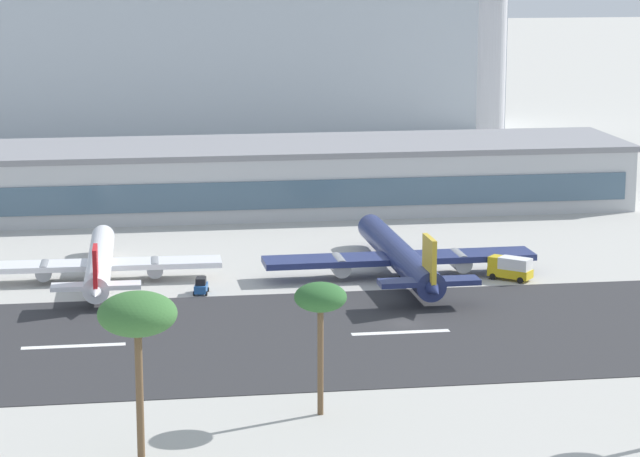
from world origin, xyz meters
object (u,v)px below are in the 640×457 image
at_px(palm_tree_1, 320,300).
at_px(terminal_building, 228,177).
at_px(airliner_gold_tail_gate_1, 401,257).
at_px(airliner_red_tail_gate_0, 100,264).
at_px(service_baggage_tug_0, 201,286).
at_px(distant_hotel_block, 206,36).
at_px(service_box_truck_1, 510,267).
at_px(palm_tree_0, 137,316).
at_px(control_tower, 492,36).

bearing_deg(palm_tree_1, terminal_building, 89.96).
relative_size(airliner_gold_tail_gate_1, palm_tree_1, 3.31).
bearing_deg(airliner_red_tail_gate_0, service_baggage_tug_0, -120.83).
relative_size(airliner_red_tail_gate_0, palm_tree_1, 2.89).
height_order(terminal_building, palm_tree_1, palm_tree_1).
height_order(distant_hotel_block, airliner_gold_tail_gate_1, distant_hotel_block).
relative_size(distant_hotel_block, service_box_truck_1, 24.29).
bearing_deg(palm_tree_0, palm_tree_1, 29.38).
bearing_deg(airliner_gold_tail_gate_1, terminal_building, 18.77).
bearing_deg(control_tower, airliner_red_tail_gate_0, -130.91).
bearing_deg(terminal_building, palm_tree_0, -98.57).
bearing_deg(service_box_truck_1, control_tower, -62.43).
bearing_deg(airliner_red_tail_gate_0, palm_tree_1, -158.02).
bearing_deg(palm_tree_0, terminal_building, 81.43).
xyz_separation_m(distant_hotel_block, airliner_red_tail_gate_0, (-25.82, -158.73, -21.04)).
bearing_deg(distant_hotel_block, airliner_red_tail_gate_0, -99.24).
relative_size(airliner_gold_tail_gate_1, palm_tree_0, 2.83).
height_order(terminal_building, palm_tree_0, palm_tree_0).
bearing_deg(distant_hotel_block, control_tower, -49.24).
xyz_separation_m(control_tower, service_baggage_tug_0, (-68.09, -102.52, -25.95)).
relative_size(airliner_red_tail_gate_0, palm_tree_0, 2.47).
bearing_deg(palm_tree_0, airliner_red_tail_gate_0, 93.48).
relative_size(control_tower, service_box_truck_1, 7.27).
distance_m(terminal_building, service_box_truck_1, 67.50).
bearing_deg(distant_hotel_block, service_baggage_tug_0, -94.24).
bearing_deg(terminal_building, airliner_red_tail_gate_0, -113.56).
distance_m(service_baggage_tug_0, palm_tree_1, 51.87).
bearing_deg(distant_hotel_block, palm_tree_1, -90.99).
xyz_separation_m(airliner_gold_tail_gate_1, palm_tree_1, (-19.62, -54.71, 8.76)).
bearing_deg(control_tower, terminal_building, -143.91).
height_order(control_tower, service_baggage_tug_0, control_tower).
height_order(palm_tree_0, palm_tree_1, palm_tree_0).
distance_m(distant_hotel_block, airliner_gold_tail_gate_1, 164.55).
xyz_separation_m(distant_hotel_block, service_baggage_tug_0, (-12.38, -167.16, -22.58)).
xyz_separation_m(terminal_building, distant_hotel_block, (3.67, 107.93, 17.84)).
relative_size(airliner_gold_tail_gate_1, service_baggage_tug_0, 13.01).
xyz_separation_m(terminal_building, airliner_red_tail_gate_0, (-22.16, -50.80, -3.20)).
xyz_separation_m(airliner_red_tail_gate_0, palm_tree_1, (22.08, -58.46, 9.13)).
bearing_deg(airliner_gold_tail_gate_1, palm_tree_0, 148.98).
distance_m(distant_hotel_block, airliner_red_tail_gate_0, 162.18).
distance_m(control_tower, distant_hotel_block, 85.40).
distance_m(terminal_building, control_tower, 76.48).
xyz_separation_m(terminal_building, service_baggage_tug_0, (-8.72, -59.24, -4.74)).
height_order(airliner_red_tail_gate_0, palm_tree_1, palm_tree_1).
bearing_deg(airliner_gold_tail_gate_1, service_box_truck_1, -103.81).
bearing_deg(terminal_building, airliner_gold_tail_gate_1, -70.29).
height_order(airliner_gold_tail_gate_1, palm_tree_0, palm_tree_0).
bearing_deg(service_baggage_tug_0, distant_hotel_block, 5.44).
xyz_separation_m(airliner_gold_tail_gate_1, service_baggage_tug_0, (-28.26, -4.69, -1.91)).
bearing_deg(terminal_building, palm_tree_1, -90.04).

